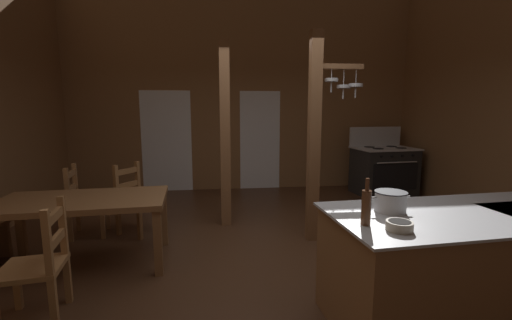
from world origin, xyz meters
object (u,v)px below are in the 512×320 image
ladderback_chair_near_window (84,202)px  ladderback_chair_at_table_end (136,200)px  stove_range (383,170)px  dining_table (83,206)px  kitchen_island (465,267)px  mixing_bowl_on_counter (399,226)px  bottle_tall_on_counter (366,207)px  ladderback_chair_by_post (39,265)px  stockpot_on_counter (390,201)px

ladderback_chair_near_window → ladderback_chair_at_table_end: size_ratio=1.00×
stove_range → dining_table: (-4.70, -2.53, 0.17)m
kitchen_island → ladderback_chair_near_window: (-3.67, 2.25, 0.01)m
mixing_bowl_on_counter → bottle_tall_on_counter: size_ratio=0.53×
kitchen_island → bottle_tall_on_counter: bearing=-169.4°
kitchen_island → ladderback_chair_by_post: 3.35m
ladderback_chair_near_window → ladderback_chair_by_post: 1.87m
stove_range → ladderback_chair_at_table_end: 4.66m
ladderback_chair_near_window → ladderback_chair_by_post: bearing=-79.1°
ladderback_chair_by_post → mixing_bowl_on_counter: bearing=-15.5°
stove_range → ladderback_chair_at_table_end: bearing=-160.1°
dining_table → kitchen_island: bearing=-22.1°
kitchen_island → bottle_tall_on_counter: 1.10m
ladderback_chair_at_table_end → bottle_tall_on_counter: 3.29m
ladderback_chair_by_post → mixing_bowl_on_counter: size_ratio=5.61×
stove_range → ladderback_chair_near_window: bearing=-162.1°
ladderback_chair_at_table_end → ladderback_chair_near_window: bearing=-176.5°
ladderback_chair_by_post → bottle_tall_on_counter: (2.40, -0.59, 0.57)m
kitchen_island → ladderback_chair_by_post: bearing=172.8°
dining_table → ladderback_chair_near_window: size_ratio=1.86×
stove_range → stockpot_on_counter: (-1.96, -3.79, 0.49)m
kitchen_island → bottle_tall_on_counter: (-0.92, -0.17, 0.57)m
dining_table → ladderback_chair_by_post: (0.01, -0.94, -0.20)m
kitchen_island → ladderback_chair_at_table_end: ladderback_chair_at_table_end is taller
dining_table → ladderback_chair_at_table_end: (0.31, 0.94, -0.20)m
kitchen_island → dining_table: size_ratio=1.26×
kitchen_island → ladderback_chair_at_table_end: bearing=142.8°
bottle_tall_on_counter → ladderback_chair_by_post: bearing=166.2°
stove_range → kitchen_island: bearing=-109.3°
stockpot_on_counter → ladderback_chair_near_window: bearing=144.9°
kitchen_island → stove_range: size_ratio=1.68×
stockpot_on_counter → ladderback_chair_by_post: bearing=173.2°
dining_table → stockpot_on_counter: size_ratio=5.70×
kitchen_island → ladderback_chair_at_table_end: (-3.02, 2.29, 0.01)m
ladderback_chair_near_window → ladderback_chair_at_table_end: (0.65, 0.04, 0.00)m
stove_range → bottle_tall_on_counter: size_ratio=4.11×
dining_table → ladderback_chair_at_table_end: size_ratio=1.86×
kitchen_island → stove_range: bearing=70.7°
bottle_tall_on_counter → stockpot_on_counter: bearing=39.4°
stockpot_on_counter → dining_table: bearing=155.2°
mixing_bowl_on_counter → bottle_tall_on_counter: 0.23m
dining_table → stockpot_on_counter: (2.74, -1.26, 0.32)m
ladderback_chair_at_table_end → bottle_tall_on_counter: bottle_tall_on_counter is taller
ladderback_chair_by_post → stockpot_on_counter: 2.79m
mixing_bowl_on_counter → ladderback_chair_by_post: bearing=164.5°
ladderback_chair_by_post → bottle_tall_on_counter: bottle_tall_on_counter is taller
ladderback_chair_by_post → stove_range: bearing=36.5°
mixing_bowl_on_counter → bottle_tall_on_counter: bottle_tall_on_counter is taller
ladderback_chair_near_window → mixing_bowl_on_counter: mixing_bowl_on_counter is taller
ladderback_chair_by_post → ladderback_chair_at_table_end: same height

